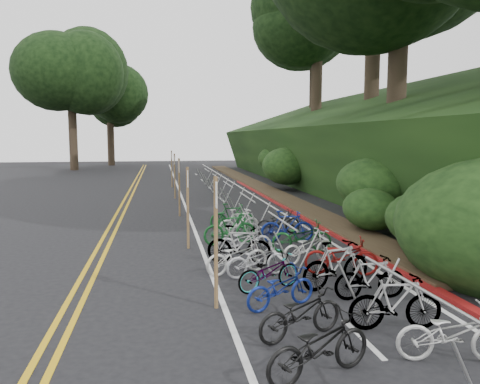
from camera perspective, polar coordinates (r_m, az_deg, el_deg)
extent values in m
plane|color=black|center=(9.69, -8.09, -13.79)|extent=(120.00, 120.00, 0.00)
cube|color=gold|center=(19.47, -15.35, -3.56)|extent=(0.12, 80.00, 0.01)
cube|color=gold|center=(19.44, -14.47, -3.54)|extent=(0.12, 80.00, 0.01)
cube|color=silver|center=(19.41, -6.05, -3.38)|extent=(0.12, 80.00, 0.01)
cube|color=silver|center=(20.12, 5.99, -3.03)|extent=(0.12, 80.00, 0.01)
cube|color=silver|center=(8.52, 14.73, -16.88)|extent=(0.10, 1.60, 0.01)
cube|color=silver|center=(13.91, 4.36, -7.39)|extent=(0.10, 1.60, 0.01)
cube|color=silver|center=(19.66, 0.08, -3.22)|extent=(0.10, 1.60, 0.01)
cube|color=silver|center=(25.52, -2.23, -0.94)|extent=(0.10, 1.60, 0.01)
cube|color=silver|center=(31.44, -3.67, 0.48)|extent=(0.10, 1.60, 0.01)
cube|color=silver|center=(37.38, -4.66, 1.45)|extent=(0.10, 1.60, 0.01)
cube|color=silver|center=(43.34, -5.38, 2.16)|extent=(0.10, 1.60, 0.01)
cube|color=maroon|center=(22.15, 5.83, -2.02)|extent=(0.25, 28.00, 0.10)
cube|color=black|center=(33.98, 14.09, 5.48)|extent=(12.32, 44.00, 9.11)
cube|color=#382819|center=(31.95, 2.22, 0.73)|extent=(1.40, 44.00, 0.16)
ellipsoid|color=#284C19|center=(14.37, 21.51, -3.16)|extent=(2.00, 2.80, 1.60)
ellipsoid|color=#284C19|center=(19.04, 15.84, 0.90)|extent=(2.60, 3.64, 2.08)
ellipsoid|color=#284C19|center=(24.97, 12.41, 3.32)|extent=(2.20, 3.08, 1.76)
ellipsoid|color=#284C19|center=(30.22, 5.62, 3.18)|extent=(3.00, 4.20, 2.40)
ellipsoid|color=#284C19|center=(36.19, 4.17, 4.02)|extent=(2.40, 3.36, 1.92)
ellipsoid|color=#284C19|center=(40.36, 4.60, 5.26)|extent=(2.80, 3.92, 2.24)
ellipsoid|color=#284C19|center=(16.90, 15.63, -2.01)|extent=(1.80, 2.52, 1.44)
ellipsoid|color=#284C19|center=(28.96, 10.92, 5.00)|extent=(3.20, 4.48, 2.56)
cylinder|color=#2D2319|center=(24.06, 18.61, 13.22)|extent=(0.90, 0.90, 7.54)
cylinder|color=#2D2319|center=(32.42, 15.80, 13.66)|extent=(0.96, 0.96, 8.54)
cylinder|color=#2D2319|center=(39.31, 9.28, 10.86)|extent=(0.88, 0.88, 7.03)
ellipsoid|color=black|center=(40.28, 9.46, 19.87)|extent=(9.38, 9.38, 8.91)
cylinder|color=#2D2319|center=(47.76, 9.01, 11.55)|extent=(0.93, 0.93, 8.04)
ellipsoid|color=black|center=(48.95, 9.18, 20.17)|extent=(11.17, 11.17, 10.61)
cylinder|color=#2D2319|center=(51.83, -19.67, 6.14)|extent=(0.85, 0.85, 6.53)
ellipsoid|color=black|center=(52.15, -19.93, 12.68)|extent=(8.93, 8.93, 8.49)
cylinder|color=#2D2319|center=(59.36, -15.47, 6.06)|extent=(0.82, 0.82, 6.03)
ellipsoid|color=black|center=(59.57, -15.64, 11.22)|extent=(7.82, 7.82, 7.42)
cylinder|color=#989898|center=(7.25, 20.99, -10.85)|extent=(0.05, 3.42, 0.05)
cylinder|color=#989898|center=(8.68, 13.62, -12.01)|extent=(0.63, 0.04, 1.23)
cylinder|color=#989898|center=(8.91, 17.00, -11.62)|extent=(0.63, 0.04, 1.23)
cylinder|color=#989898|center=(12.70, 5.08, -3.46)|extent=(0.05, 3.00, 0.05)
cylinder|color=#989898|center=(11.43, 5.49, -7.56)|extent=(0.58, 0.04, 1.13)
cylinder|color=#989898|center=(11.58, 8.19, -7.40)|extent=(0.58, 0.04, 1.13)
cylinder|color=#989898|center=(14.08, 2.48, -4.82)|extent=(0.58, 0.04, 1.13)
cylinder|color=#989898|center=(14.21, 4.70, -4.73)|extent=(0.58, 0.04, 1.13)
cylinder|color=#989898|center=(17.52, 0.88, -0.64)|extent=(0.05, 3.00, 0.05)
cylinder|color=#989898|center=(16.20, 0.82, -3.30)|extent=(0.58, 0.04, 1.13)
cylinder|color=#989898|center=(16.31, 2.76, -3.24)|extent=(0.58, 0.04, 1.13)
cylinder|color=#989898|center=(18.92, -0.74, -1.86)|extent=(0.58, 0.04, 1.13)
cylinder|color=#989898|center=(19.02, 0.93, -1.81)|extent=(0.58, 0.04, 1.13)
cylinder|color=#989898|center=(22.42, -1.49, 0.96)|extent=(0.05, 3.00, 0.05)
cylinder|color=#989898|center=(21.07, -1.68, -0.98)|extent=(0.58, 0.04, 1.13)
cylinder|color=#989898|center=(21.16, -0.18, -0.95)|extent=(0.58, 0.04, 1.13)
cylinder|color=#989898|center=(23.83, -2.63, -0.10)|extent=(0.58, 0.04, 1.13)
cylinder|color=#989898|center=(23.90, -1.30, -0.08)|extent=(0.58, 0.04, 1.13)
cylinder|color=#989898|center=(27.36, -3.00, 1.98)|extent=(0.05, 3.00, 0.05)
cylinder|color=#989898|center=(26.00, -3.24, 0.46)|extent=(0.58, 0.04, 1.13)
cylinder|color=#989898|center=(26.07, -2.02, 0.48)|extent=(0.58, 0.04, 1.13)
cylinder|color=#989898|center=(28.77, -3.88, 1.05)|extent=(0.58, 0.04, 1.13)
cylinder|color=#989898|center=(28.83, -2.77, 1.07)|extent=(0.58, 0.04, 1.13)
cylinder|color=#989898|center=(32.32, -4.06, 2.69)|extent=(0.05, 3.00, 0.05)
cylinder|color=#989898|center=(30.95, -4.30, 1.44)|extent=(0.58, 0.04, 1.13)
cylinder|color=#989898|center=(31.00, -3.27, 1.46)|extent=(0.58, 0.04, 1.13)
cylinder|color=#989898|center=(33.72, -4.76, 1.86)|extent=(0.58, 0.04, 1.13)
cylinder|color=#989898|center=(33.78, -3.81, 1.88)|extent=(0.58, 0.04, 1.13)
cylinder|color=brown|center=(9.22, -2.96, -6.25)|extent=(0.08, 0.08, 2.63)
cube|color=silver|center=(9.05, -2.99, -0.28)|extent=(0.02, 0.40, 0.50)
cylinder|color=brown|center=(14.26, -6.38, -1.95)|extent=(0.08, 0.08, 2.50)
cube|color=silver|center=(14.16, -6.43, 1.65)|extent=(0.02, 0.40, 0.50)
cylinder|color=brown|center=(20.21, -7.41, 0.56)|extent=(0.08, 0.08, 2.50)
cube|color=silver|center=(20.13, -7.45, 3.11)|extent=(0.02, 0.40, 0.50)
cylinder|color=brown|center=(26.18, -7.97, 1.93)|extent=(0.08, 0.08, 2.50)
cube|color=silver|center=(26.12, -8.00, 3.90)|extent=(0.02, 0.40, 0.50)
cylinder|color=brown|center=(32.16, -8.32, 2.79)|extent=(0.08, 0.08, 2.50)
cube|color=silver|center=(32.11, -8.35, 4.39)|extent=(0.02, 0.40, 0.50)
imported|color=beige|center=(11.71, -0.37, -7.86)|extent=(1.04, 1.77, 0.88)
imported|color=black|center=(6.98, 9.62, -18.01)|extent=(1.22, 1.90, 0.94)
imported|color=beige|center=(8.02, 24.51, -15.39)|extent=(0.93, 1.78, 0.89)
imported|color=black|center=(8.19, 7.36, -14.40)|extent=(1.12, 1.76, 0.87)
imported|color=slate|center=(8.86, 18.42, -12.60)|extent=(0.65, 1.72, 1.01)
imported|color=navy|center=(9.49, 4.97, -11.54)|extent=(1.06, 1.67, 0.83)
imported|color=slate|center=(10.28, 15.58, -9.99)|extent=(0.45, 1.57, 0.94)
imported|color=slate|center=(10.53, 3.53, -9.67)|extent=(1.06, 1.67, 0.83)
imported|color=slate|center=(10.83, 11.65, -8.64)|extent=(1.01, 1.88, 1.09)
imported|color=#9E9EA3|center=(11.49, 2.10, -8.24)|extent=(0.89, 1.69, 0.84)
imported|color=maroon|center=(11.87, 12.24, -7.64)|extent=(1.08, 1.90, 0.95)
imported|color=slate|center=(12.56, -0.10, -6.46)|extent=(1.05, 1.81, 1.05)
imported|color=beige|center=(12.83, 8.32, -6.63)|extent=(1.14, 1.78, 0.88)
imported|color=#9E9EA3|center=(13.52, 0.51, -5.93)|extent=(0.79, 1.69, 0.86)
imported|color=#144C1E|center=(14.00, 7.53, -5.38)|extent=(0.77, 1.83, 0.94)
imported|color=#144C1E|center=(14.82, -1.25, -4.43)|extent=(0.84, 1.81, 1.05)
imported|color=navy|center=(15.23, 5.78, -4.18)|extent=(0.67, 1.77, 1.04)
imported|color=beige|center=(16.09, -0.11, -3.72)|extent=(0.93, 1.65, 0.96)
imported|color=black|center=(16.41, 4.70, -3.71)|extent=(0.84, 1.71, 0.86)
imported|color=#144C1E|center=(17.22, -1.00, -2.99)|extent=(0.56, 1.66, 0.98)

